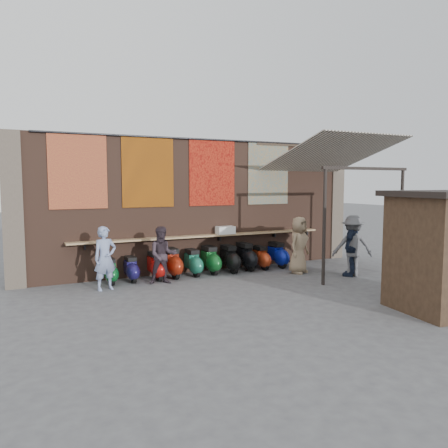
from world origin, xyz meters
The scene contains 33 objects.
ground centered at (0.00, 0.00, 0.00)m, with size 70.00×70.00×0.00m, color #474749.
brick_wall centered at (0.00, 2.70, 2.00)m, with size 10.00×0.40×4.00m, color brown.
pier_left centered at (-5.20, 2.70, 2.00)m, with size 0.50×0.50×4.00m, color #4C4238.
pier_right centered at (5.20, 2.70, 2.00)m, with size 0.50×0.50×4.00m, color #4C4238.
eating_counter centered at (0.00, 2.33, 1.10)m, with size 8.00×0.32×0.05m, color #9E7A51.
shelf_box centered at (0.65, 2.30, 1.24)m, with size 0.56×0.31×0.23m, color white.
tapestry_redgold centered at (-3.60, 2.48, 3.00)m, with size 1.50×0.02×2.00m, color maroon.
tapestry_sun centered at (-1.70, 2.48, 3.00)m, with size 1.50×0.02×2.00m, color orange.
tapestry_orange centered at (0.30, 2.48, 3.00)m, with size 1.50×0.02×2.00m, color #AF2D15.
tapestry_multi centered at (2.30, 2.48, 3.00)m, with size 1.50×0.02×2.00m, color #246686.
hang_rail centered at (0.00, 2.47, 3.98)m, with size 0.06×0.06×9.50m, color black.
scooter_stool_0 centered at (-2.92, 2.02, 0.34)m, with size 0.32×0.71×0.68m, color #0D5E25, non-canonical shape.
scooter_stool_1 centered at (-2.35, 2.03, 0.34)m, with size 0.32×0.72×0.68m, color #1A144D, non-canonical shape.
scooter_stool_2 centered at (-1.68, 1.96, 0.39)m, with size 0.37×0.81×0.77m, color #B1110D, non-canonical shape.
scooter_stool_3 centered at (-1.18, 2.01, 0.42)m, with size 0.40×0.88×0.84m, color maroon, non-canonical shape.
scooter_stool_4 centered at (-0.55, 1.99, 0.38)m, with size 0.36×0.80×0.76m, color #1A694F, non-canonical shape.
scooter_stool_5 centered at (0.02, 2.03, 0.41)m, with size 0.38×0.85×0.81m, color #0F4E1D, non-canonical shape.
scooter_stool_6 centered at (0.63, 1.97, 0.40)m, with size 0.38×0.85×0.81m, color black, non-canonical shape.
scooter_stool_7 centered at (1.23, 2.04, 0.42)m, with size 0.40×0.88×0.84m, color black, non-canonical shape.
scooter_stool_8 centered at (1.74, 1.99, 0.35)m, with size 0.34×0.75×0.71m, color #A63216, non-canonical shape.
scooter_stool_9 centered at (2.36, 1.98, 0.40)m, with size 0.38×0.83×0.79m, color #0D1A90, non-canonical shape.
diner_left centered at (-3.16, 1.40, 0.81)m, with size 0.59×0.39×1.61m, color #7F90BA.
diner_right centered at (-1.65, 1.40, 0.77)m, with size 0.75×0.58×1.54m, color #31262E.
shopper_navy centered at (3.54, -0.07, 0.87)m, with size 1.02×0.42×1.74m, color #161E32.
shopper_grey centered at (3.56, -0.10, 0.88)m, with size 1.14×0.65×1.76m, color #555559.
shopper_tan centered at (2.42, 0.94, 0.84)m, with size 0.83×0.54×1.69m, color #8F785B.
stall_sign centered at (3.16, -2.74, 1.75)m, with size 1.20×0.04×0.50m, color gold.
stall_shelf centered at (3.16, -2.74, 0.88)m, with size 1.84×0.10×0.06m, color #473321.
awning_canvas centered at (3.50, 0.90, 3.55)m, with size 3.20×3.40×0.03m, color beige.
awning_ledger centered at (3.50, 2.49, 3.95)m, with size 3.30×0.08×0.12m, color #33261C.
awning_header centered at (3.50, -0.60, 3.08)m, with size 3.00×0.08×0.08m, color black.
awning_post_left centered at (2.10, -0.60, 1.55)m, with size 0.09×0.09×3.10m, color black.
awning_post_right centered at (4.90, -0.60, 1.55)m, with size 0.09×0.09×3.10m, color black.
Camera 1 is at (-5.27, -9.61, 2.70)m, focal length 35.00 mm.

